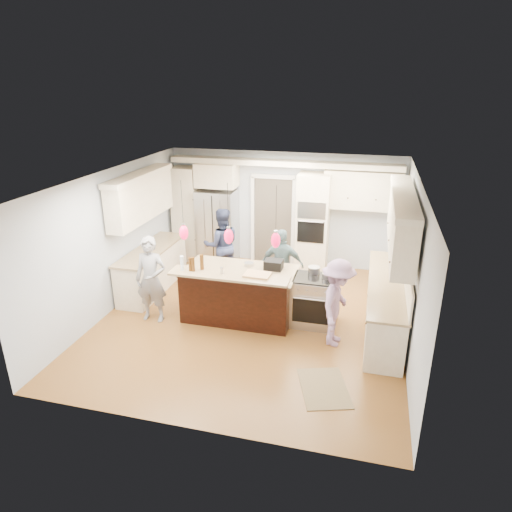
{
  "coord_description": "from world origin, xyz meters",
  "views": [
    {
      "loc": [
        1.97,
        -7.35,
        4.23
      ],
      "look_at": [
        0.0,
        0.35,
        1.15
      ],
      "focal_mm": 32.0,
      "sensor_mm": 36.0,
      "label": 1
    }
  ],
  "objects_px": {
    "person_bar_end": "(151,280)",
    "island_range": "(315,301)",
    "kitchen_island": "(240,293)",
    "person_far_left": "(222,245)",
    "refrigerator": "(218,227)"
  },
  "relations": [
    {
      "from": "person_bar_end",
      "to": "island_range",
      "type": "bearing_deg",
      "value": 9.97
    },
    {
      "from": "person_bar_end",
      "to": "person_far_left",
      "type": "height_order",
      "value": "person_far_left"
    },
    {
      "from": "kitchen_island",
      "to": "island_range",
      "type": "xyz_separation_m",
      "value": [
        1.41,
        0.08,
        -0.03
      ]
    },
    {
      "from": "refrigerator",
      "to": "person_bar_end",
      "type": "xyz_separation_m",
      "value": [
        -0.23,
        -3.09,
        -0.08
      ]
    },
    {
      "from": "kitchen_island",
      "to": "island_range",
      "type": "distance_m",
      "value": 1.41
    },
    {
      "from": "refrigerator",
      "to": "kitchen_island",
      "type": "distance_m",
      "value": 2.91
    },
    {
      "from": "island_range",
      "to": "person_bar_end",
      "type": "distance_m",
      "value": 3.02
    },
    {
      "from": "refrigerator",
      "to": "person_far_left",
      "type": "relative_size",
      "value": 1.08
    },
    {
      "from": "island_range",
      "to": "person_far_left",
      "type": "height_order",
      "value": "person_far_left"
    },
    {
      "from": "island_range",
      "to": "person_far_left",
      "type": "distance_m",
      "value": 2.71
    },
    {
      "from": "island_range",
      "to": "kitchen_island",
      "type": "bearing_deg",
      "value": -176.94
    },
    {
      "from": "person_bar_end",
      "to": "person_far_left",
      "type": "bearing_deg",
      "value": 70.18
    },
    {
      "from": "refrigerator",
      "to": "island_range",
      "type": "bearing_deg",
      "value": -42.59
    },
    {
      "from": "kitchen_island",
      "to": "person_bar_end",
      "type": "distance_m",
      "value": 1.65
    },
    {
      "from": "refrigerator",
      "to": "island_range",
      "type": "height_order",
      "value": "refrigerator"
    }
  ]
}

